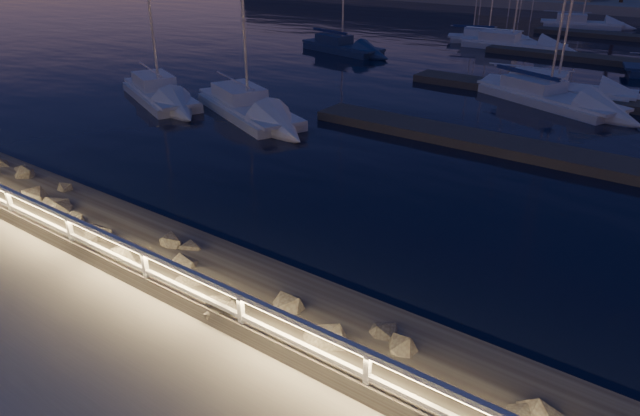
# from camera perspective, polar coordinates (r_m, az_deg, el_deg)

# --- Properties ---
(ground) EXTENTS (400.00, 400.00, 0.00)m
(ground) POSITION_cam_1_polar(r_m,az_deg,el_deg) (11.22, 0.09, -16.34)
(ground) COLOR #AAA499
(ground) RESTS_ON ground
(harbor_water) EXTENTS (400.00, 440.00, 0.60)m
(harbor_water) POSITION_cam_1_polar(r_m,az_deg,el_deg) (39.23, 28.26, 10.11)
(harbor_water) COLOR black
(harbor_water) RESTS_ON ground
(guard_rail) EXTENTS (44.11, 0.12, 1.06)m
(guard_rail) POSITION_cam_1_polar(r_m,az_deg,el_deg) (10.75, -0.22, -13.13)
(guard_rail) COLOR white
(guard_rail) RESTS_ON ground
(floating_docks) EXTENTS (22.00, 36.00, 0.40)m
(floating_docks) POSITION_cam_1_polar(r_m,az_deg,el_deg) (40.36, 28.74, 11.21)
(floating_docks) COLOR #534A44
(floating_docks) RESTS_ON ground
(sailboat_a) EXTENTS (7.72, 4.91, 12.90)m
(sailboat_a) POSITION_cam_1_polar(r_m,az_deg,el_deg) (32.80, -15.83, 11.14)
(sailboat_a) COLOR silver
(sailboat_a) RESTS_ON ground
(sailboat_b) EXTENTS (8.37, 5.32, 13.90)m
(sailboat_b) POSITION_cam_1_polar(r_m,az_deg,el_deg) (29.17, -7.37, 10.16)
(sailboat_b) COLOR silver
(sailboat_b) RESTS_ON ground
(sailboat_c) EXTENTS (8.46, 5.35, 13.99)m
(sailboat_c) POSITION_cam_1_polar(r_m,az_deg,el_deg) (33.28, 21.57, 10.49)
(sailboat_c) COLOR silver
(sailboat_c) RESTS_ON ground
(sailboat_e) EXTENTS (7.53, 3.62, 12.44)m
(sailboat_e) POSITION_cam_1_polar(r_m,az_deg,el_deg) (45.70, 2.07, 15.90)
(sailboat_e) COLOR navy
(sailboat_e) RESTS_ON ground
(sailboat_f) EXTENTS (8.26, 3.22, 13.72)m
(sailboat_f) POSITION_cam_1_polar(r_m,az_deg,el_deg) (35.12, 22.23, 11.13)
(sailboat_f) COLOR silver
(sailboat_f) RESTS_ON ground
(sailboat_i) EXTENTS (6.75, 4.05, 11.20)m
(sailboat_i) POSITION_cam_1_polar(r_m,az_deg,el_deg) (51.77, 16.25, 16.06)
(sailboat_i) COLOR silver
(sailboat_i) RESTS_ON ground
(sailboat_j) EXTENTS (8.13, 2.77, 13.66)m
(sailboat_j) POSITION_cam_1_polar(r_m,az_deg,el_deg) (49.35, 18.39, 15.41)
(sailboat_j) COLOR silver
(sailboat_j) RESTS_ON ground
(sailboat_m) EXTENTS (7.79, 4.01, 12.85)m
(sailboat_m) POSITION_cam_1_polar(r_m,az_deg,el_deg) (63.62, 24.50, 16.50)
(sailboat_m) COLOR silver
(sailboat_m) RESTS_ON ground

